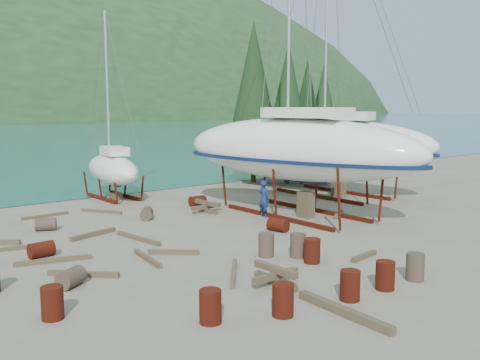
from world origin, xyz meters
TOP-DOWN VIEW (x-y plane):
  - ground at (0.00, 0.00)m, footprint 600.00×600.00m
  - cypress_near_right at (12.50, 12.00)m, footprint 3.60×3.60m
  - cypress_mid_right at (14.00, 10.00)m, footprint 3.06×3.06m
  - cypress_back_left at (11.00, 14.00)m, footprint 4.14×4.14m
  - cypress_far_right at (15.50, 13.00)m, footprint 3.24×3.24m
  - large_sailboat_near at (4.81, 3.49)m, footprint 6.98×14.08m
  - large_sailboat_far at (10.80, 6.39)m, footprint 8.38×13.02m
  - small_sailboat_shore at (-0.15, 13.98)m, footprint 3.20×7.14m
  - worker at (3.28, 4.25)m, footprint 0.47×0.69m
  - drum_0 at (-9.70, -1.92)m, footprint 0.58×0.58m
  - drum_2 at (-7.91, 4.06)m, footprint 0.90×0.61m
  - drum_3 at (-4.91, -5.59)m, footprint 0.58×0.58m
  - drum_4 at (2.36, 8.75)m, footprint 0.92×0.65m
  - drum_5 at (-0.60, -1.92)m, footprint 0.58×0.58m
  - drum_6 at (1.65, 1.51)m, footprint 0.76×0.99m
  - drum_7 at (-1.08, -6.07)m, footprint 0.58×0.58m
  - drum_9 at (-6.26, 8.23)m, footprint 1.05×0.91m
  - drum_10 at (-2.62, -5.98)m, footprint 0.58×0.58m
  - drum_11 at (-1.56, 7.48)m, footprint 0.98×1.05m
  - drum_13 at (-6.67, -4.75)m, footprint 0.58×0.58m
  - drum_14 at (-0.74, -2.76)m, footprint 0.58×0.58m
  - drum_15 at (-8.35, 0.20)m, footprint 1.05×0.96m
  - drum_16 at (-1.43, -1.11)m, footprint 0.58×0.58m
  - drum_17 at (0.39, -6.16)m, footprint 0.58×0.58m
  - timber_0 at (-5.24, 11.16)m, footprint 2.40×0.25m
  - timber_1 at (6.41, 2.06)m, footprint 1.71×1.18m
  - timber_3 at (-3.76, -2.07)m, footprint 1.91×2.20m
  - timber_4 at (-3.95, 1.30)m, footprint 1.54×1.44m
  - timber_7 at (1.13, -3.59)m, footprint 1.55×0.35m
  - timber_8 at (-5.08, 5.87)m, footprint 2.28×0.78m
  - timber_9 at (-2.58, 10.41)m, footprint 1.36×2.11m
  - timber_10 at (-3.92, 4.04)m, footprint 0.51×2.85m
  - timber_11 at (-5.10, 1.22)m, footprint 0.49×2.38m
  - timber_12 at (-7.64, 0.93)m, footprint 1.79×1.84m
  - timber_15 at (-8.71, 5.81)m, footprint 2.51×0.70m
  - timber_16 at (-3.64, -6.60)m, footprint 0.42×3.26m
  - timber_17 at (-7.83, 3.11)m, footprint 2.60×0.88m
  - timber_pile_fore at (-3.36, -3.65)m, footprint 1.80×1.80m
  - timber_pile_aft at (1.71, 7.03)m, footprint 1.80×1.80m

SIDE VIEW (x-z plane):
  - ground at x=0.00m, z-range 0.00..0.00m
  - timber_0 at x=-5.24m, z-range 0.00..0.14m
  - timber_15 at x=-8.71m, z-range 0.00..0.15m
  - timber_3 at x=-3.76m, z-range 0.00..0.15m
  - timber_9 at x=-2.58m, z-range 0.00..0.15m
  - timber_11 at x=-5.10m, z-range 0.00..0.15m
  - timber_17 at x=-7.83m, z-range 0.00..0.16m
  - timber_10 at x=-3.92m, z-range 0.00..0.16m
  - timber_12 at x=-7.64m, z-range 0.00..0.17m
  - timber_4 at x=-3.95m, z-range 0.00..0.17m
  - timber_7 at x=1.13m, z-range 0.00..0.17m
  - timber_8 at x=-5.08m, z-range 0.00..0.19m
  - timber_1 at x=6.41m, z-range 0.00..0.19m
  - timber_16 at x=-3.64m, z-range 0.00..0.23m
  - drum_2 at x=-7.91m, z-range 0.00..0.58m
  - drum_4 at x=2.36m, z-range 0.00..0.58m
  - drum_6 at x=1.65m, z-range 0.00..0.58m
  - drum_9 at x=-6.26m, z-range 0.00..0.58m
  - drum_11 at x=-1.56m, z-range 0.00..0.58m
  - drum_15 at x=-8.35m, z-range 0.00..0.58m
  - timber_pile_fore at x=-3.36m, z-range 0.00..0.60m
  - timber_pile_aft at x=1.71m, z-range 0.00..0.60m
  - drum_0 at x=-9.70m, z-range 0.00..0.88m
  - drum_3 at x=-4.91m, z-range 0.00..0.88m
  - drum_5 at x=-0.60m, z-range 0.00..0.88m
  - drum_7 at x=-1.08m, z-range 0.00..0.88m
  - drum_10 at x=-2.62m, z-range 0.00..0.88m
  - drum_13 at x=-6.67m, z-range 0.00..0.88m
  - drum_14 at x=-0.74m, z-range 0.00..0.88m
  - drum_16 at x=-1.43m, z-range 0.00..0.88m
  - drum_17 at x=0.39m, z-range 0.00..0.88m
  - worker at x=3.28m, z-range 0.00..1.86m
  - small_sailboat_shore at x=-0.15m, z-range -3.69..7.33m
  - large_sailboat_far at x=10.80m, z-range -6.71..13.21m
  - large_sailboat_near at x=4.81m, z-range -7.23..14.08m
  - cypress_mid_right at x=14.00m, z-range 0.67..9.17m
  - cypress_far_right at x=15.50m, z-range 0.71..9.71m
  - cypress_near_right at x=12.50m, z-range 0.79..10.79m
  - cypress_back_left at x=11.00m, z-range 0.91..12.41m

